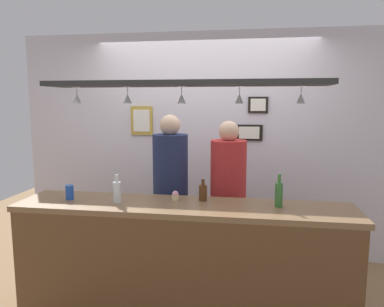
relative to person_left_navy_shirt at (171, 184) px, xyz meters
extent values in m
plane|color=olive|center=(0.24, -0.28, -1.02)|extent=(8.00, 8.00, 0.00)
cube|color=silver|center=(0.24, 0.82, 0.28)|extent=(4.40, 0.06, 2.60)
cube|color=brown|center=(0.24, -0.63, -0.04)|extent=(2.70, 0.55, 0.04)
cube|color=brown|center=(0.24, -0.88, -0.54)|extent=(2.65, 0.04, 0.95)
cube|color=black|center=(0.24, -0.58, 0.93)|extent=(2.20, 0.36, 0.04)
cylinder|color=silver|center=(-0.62, -0.63, 0.91)|extent=(0.06, 0.06, 0.00)
cylinder|color=silver|center=(-0.62, -0.63, 0.88)|extent=(0.01, 0.01, 0.06)
cone|color=silver|center=(-0.62, -0.63, 0.81)|extent=(0.07, 0.07, 0.08)
cylinder|color=silver|center=(-0.21, -0.60, 0.91)|extent=(0.06, 0.06, 0.00)
cylinder|color=silver|center=(-0.21, -0.60, 0.88)|extent=(0.01, 0.01, 0.06)
cone|color=silver|center=(-0.21, -0.60, 0.81)|extent=(0.07, 0.07, 0.08)
cylinder|color=silver|center=(0.23, -0.60, 0.91)|extent=(0.06, 0.06, 0.00)
cylinder|color=silver|center=(0.23, -0.60, 0.88)|extent=(0.01, 0.01, 0.06)
cone|color=silver|center=(0.23, -0.60, 0.81)|extent=(0.07, 0.07, 0.08)
cylinder|color=silver|center=(0.67, -0.55, 0.91)|extent=(0.06, 0.06, 0.00)
cylinder|color=silver|center=(0.67, -0.55, 0.88)|extent=(0.01, 0.01, 0.06)
cone|color=silver|center=(0.67, -0.55, 0.81)|extent=(0.07, 0.07, 0.08)
cylinder|color=silver|center=(1.13, -0.54, 0.91)|extent=(0.06, 0.06, 0.00)
cylinder|color=silver|center=(1.13, -0.54, 0.88)|extent=(0.01, 0.01, 0.06)
cone|color=silver|center=(1.13, -0.54, 0.81)|extent=(0.07, 0.07, 0.08)
cube|color=#2D334C|center=(0.00, 0.00, -0.62)|extent=(0.17, 0.18, 0.80)
cylinder|color=navy|center=(0.00, 0.00, 0.13)|extent=(0.34, 0.34, 0.70)
sphere|color=beige|center=(0.00, 0.00, 0.57)|extent=(0.20, 0.20, 0.20)
cube|color=#2D334C|center=(0.56, 0.00, -0.63)|extent=(0.17, 0.18, 0.78)
cylinder|color=red|center=(0.56, 0.00, 0.10)|extent=(0.34, 0.34, 0.68)
sphere|color=beige|center=(0.56, 0.00, 0.52)|extent=(0.19, 0.19, 0.19)
cylinder|color=#512D14|center=(0.38, -0.49, 0.05)|extent=(0.07, 0.07, 0.13)
cylinder|color=#512D14|center=(0.38, -0.49, 0.14)|extent=(0.03, 0.03, 0.05)
cylinder|color=silver|center=(-0.29, -0.67, 0.07)|extent=(0.06, 0.06, 0.17)
cylinder|color=silver|center=(-0.29, -0.67, 0.18)|extent=(0.03, 0.03, 0.06)
cylinder|color=#336B2D|center=(0.99, -0.58, 0.08)|extent=(0.06, 0.06, 0.19)
cylinder|color=#336B2D|center=(0.99, -0.58, 0.21)|extent=(0.03, 0.03, 0.07)
cylinder|color=#1E4CB2|center=(-0.72, -0.63, 0.04)|extent=(0.07, 0.07, 0.12)
cylinder|color=beige|center=(0.15, -0.51, 0.00)|extent=(0.06, 0.06, 0.04)
sphere|color=pink|center=(0.15, -0.51, 0.03)|extent=(0.05, 0.05, 0.05)
cube|color=black|center=(0.84, 0.78, 0.76)|extent=(0.22, 0.02, 0.18)
cube|color=white|center=(0.84, 0.77, 0.76)|extent=(0.17, 0.01, 0.14)
cube|color=black|center=(0.75, 0.78, 0.44)|extent=(0.30, 0.02, 0.18)
cube|color=white|center=(0.75, 0.77, 0.44)|extent=(0.23, 0.01, 0.14)
cube|color=#B29338|center=(-0.51, 0.78, 0.57)|extent=(0.26, 0.02, 0.34)
cube|color=white|center=(-0.51, 0.77, 0.57)|extent=(0.20, 0.01, 0.26)
camera|label=1|loc=(0.75, -3.39, 0.79)|focal=34.05mm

